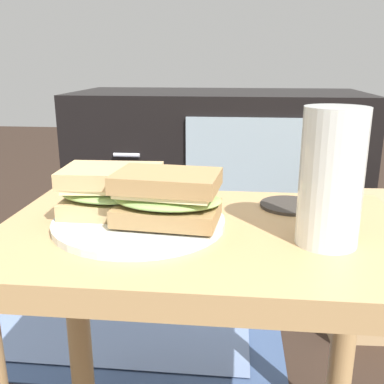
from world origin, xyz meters
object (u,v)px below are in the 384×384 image
sandwich_back (167,197)px  coaster (290,205)px  beer_glass (331,179)px  paper_bag (370,267)px  sandwich_front (112,191)px  tv_cabinet (217,176)px  plate (140,221)px

sandwich_back → coaster: bearing=34.0°
sandwich_back → beer_glass: bearing=-6.5°
beer_glass → paper_bag: bearing=66.5°
sandwich_back → coaster: (0.17, 0.12, -0.04)m
sandwich_front → coaster: 0.27m
tv_cabinet → sandwich_front: 0.96m
beer_glass → sandwich_back: bearing=173.5°
sandwich_back → beer_glass: size_ratio=0.91×
tv_cabinet → plate: (-0.07, -0.95, 0.17)m
tv_cabinet → plate: tv_cabinet is taller
beer_glass → paper_bag: (0.23, 0.53, -0.36)m
coaster → paper_bag: bearing=56.3°
plate → sandwich_front: 0.06m
sandwich_front → paper_bag: size_ratio=0.39×
tv_cabinet → coaster: tv_cabinet is taller
plate → coaster: bearing=25.0°
sandwich_front → plate: bearing=-22.0°
plate → paper_bag: 0.73m
tv_cabinet → sandwich_back: size_ratio=6.28×
tv_cabinet → sandwich_front: tv_cabinet is taller
sandwich_front → sandwich_back: sandwich_back is taller
sandwich_back → sandwich_front: bearing=158.0°
sandwich_front → tv_cabinet: bearing=83.4°
sandwich_back → paper_bag: bearing=49.4°
tv_cabinet → sandwich_front: size_ratio=6.59×
tv_cabinet → paper_bag: (0.41, -0.46, -0.11)m
sandwich_back → beer_glass: beer_glass is taller
tv_cabinet → beer_glass: size_ratio=5.71×
beer_glass → coaster: beer_glass is taller
paper_bag → beer_glass: bearing=-113.5°
plate → beer_glass: (0.24, -0.04, 0.08)m
tv_cabinet → plate: bearing=-94.0°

